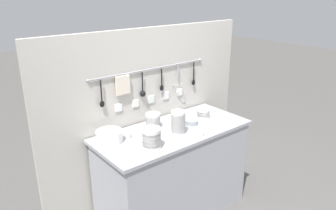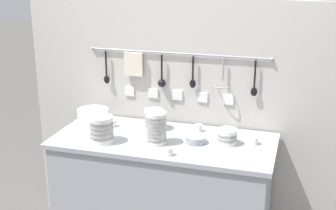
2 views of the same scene
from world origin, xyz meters
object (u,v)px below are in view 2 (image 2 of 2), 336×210
Objects in this scene: cup_back_left at (113,123)px; plate_stack at (93,116)px; bowl_stack_back_corner at (227,137)px; bowl_stack_wide_centre at (102,129)px; steel_mixing_bowl at (196,140)px; cup_front_right at (199,128)px; bowl_stack_tall_left at (157,128)px; cup_front_left at (169,152)px; bowl_stack_nested_right at (154,120)px; cup_beside_plates at (254,141)px.

plate_stack is at bearing 168.79° from cup_back_left.
bowl_stack_wide_centre reaches higher than bowl_stack_back_corner.
plate_stack is 0.80m from steel_mixing_bowl.
cup_front_right is (0.76, 0.05, -0.03)m from plate_stack.
bowl_stack_tall_left is at bearing -27.43° from cup_back_left.
bowl_stack_wide_centre is 0.29m from cup_back_left.
cup_front_right is 0.45m from cup_front_left.
cup_back_left is at bearing 174.39° from bowl_stack_back_corner.
cup_back_left is at bearing 169.26° from steel_mixing_bowl.
cup_back_left is at bearing -172.97° from bowl_stack_nested_right.
bowl_stack_tall_left is at bearing -68.12° from bowl_stack_nested_right.
bowl_stack_wide_centre reaches higher than cup_beside_plates.
bowl_stack_tall_left reaches higher than steel_mixing_bowl.
bowl_stack_nested_right is 0.63× the size of plate_stack.
cup_front_left is (0.52, -0.36, 0.00)m from cup_back_left.
cup_beside_plates is 1.00× the size of cup_front_left.
bowl_stack_tall_left is at bearing -160.57° from steel_mixing_bowl.
cup_back_left is (-0.29, -0.04, -0.05)m from bowl_stack_nested_right.
steel_mixing_bowl is (0.78, -0.15, -0.03)m from plate_stack.
cup_beside_plates is at bearing 15.43° from bowl_stack_tall_left.
steel_mixing_bowl is at bearing 65.60° from cup_front_left.
cup_back_left is (-0.82, 0.08, -0.03)m from bowl_stack_back_corner.
steel_mixing_bowl is 0.20m from cup_front_right.
bowl_stack_back_corner reaches higher than cup_front_left.
cup_front_left is at bearing -34.61° from cup_back_left.
bowl_stack_wide_centre is 0.60m from steel_mixing_bowl.
bowl_stack_nested_right is 2.87× the size of cup_beside_plates.
cup_front_right is (0.55, 0.36, -0.06)m from bowl_stack_wide_centre.
bowl_stack_tall_left is (-0.43, -0.12, 0.05)m from bowl_stack_back_corner.
bowl_stack_wide_centre is 1.35× the size of steel_mixing_bowl.
bowl_stack_back_corner and plate_stack have the same top height.
cup_front_left is (0.13, -0.15, -0.08)m from bowl_stack_tall_left.
bowl_stack_tall_left is 4.29× the size of cup_front_left.
plate_stack is at bearing -179.46° from bowl_stack_nested_right.
cup_front_left is at bearing -137.72° from bowl_stack_back_corner.
cup_beside_plates and cup_front_right have the same top height.
cup_beside_plates is at bearing 14.78° from bowl_stack_back_corner.
bowl_stack_wide_centre is 3.54× the size of cup_front_left.
bowl_stack_nested_right reaches higher than cup_front_left.
bowl_stack_tall_left is 0.44m from cup_back_left.
cup_back_left is 1.00× the size of cup_front_left.
plate_stack is 1.72× the size of steel_mixing_bowl.
bowl_stack_tall_left is at bearing 129.57° from cup_front_left.
cup_beside_plates is 1.00× the size of cup_back_left.
bowl_stack_tall_left reaches higher than cup_back_left.
plate_stack reaches higher than cup_front_right.
bowl_stack_back_corner is 2.50× the size of cup_back_left.
cup_beside_plates is at bearing -6.01° from bowl_stack_nested_right.
plate_stack reaches higher than cup_front_left.
cup_front_right is 1.00× the size of cup_back_left.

